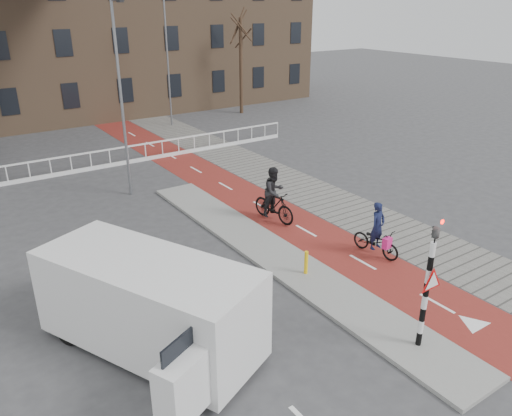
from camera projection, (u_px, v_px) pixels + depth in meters
ground at (376, 304)px, 14.53m from camera, size 120.00×120.00×0.00m
bike_lane at (237, 192)px, 22.94m from camera, size 2.50×60.00×0.01m
sidewalk at (285, 181)px, 24.39m from camera, size 3.00×60.00×0.01m
curb_island at (275, 255)px, 17.20m from camera, size 1.80×16.00×0.12m
traffic_signal at (429, 281)px, 11.91m from camera, size 0.80×0.80×3.68m
bollard at (306, 262)px, 15.79m from camera, size 0.12×0.12×0.77m
cyclist_near at (377, 237)px, 17.12m from camera, size 0.88×1.91×1.92m
cyclist_far at (274, 199)px, 19.68m from camera, size 1.08×2.17×2.22m
van at (149, 303)px, 12.26m from camera, size 4.46×6.12×2.45m
railing at (51, 171)px, 24.80m from camera, size 28.00×0.10×0.99m
townhouse_row at (10, 6)px, 34.39m from camera, size 46.00×10.00×15.90m
tree_right at (241, 67)px, 37.75m from camera, size 0.27×0.27×7.02m
streetlight_near at (122, 103)px, 21.11m from camera, size 0.12×0.12×8.30m
streetlight_right at (168, 60)px, 33.59m from camera, size 0.12×0.12×8.93m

